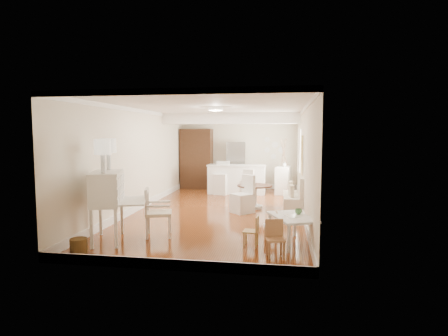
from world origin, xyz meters
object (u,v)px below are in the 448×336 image
(gustavian_armchair, at_px, (159,212))
(kids_table, at_px, (292,230))
(kids_chair_b, at_px, (271,225))
(fridge, at_px, (245,166))
(dining_table, at_px, (255,197))
(breakfast_counter, at_px, (237,179))
(sideboard, at_px, (283,180))
(kids_chair_c, at_px, (275,239))
(pantry_cabinet, at_px, (197,159))
(slip_chair_near, at_px, (242,194))
(bar_stool_left, at_px, (221,178))
(slip_chair_far, at_px, (241,194))
(bar_stool_right, at_px, (247,184))
(kids_chair_a, at_px, (251,231))
(wicker_basket, at_px, (79,247))
(secretary_bureau, at_px, (107,206))

(gustavian_armchair, bearing_deg, kids_table, -108.90)
(kids_chair_b, bearing_deg, fridge, -175.80)
(dining_table, xyz_separation_m, fridge, (-0.63, 3.59, 0.56))
(breakfast_counter, distance_m, sideboard, 1.67)
(kids_chair_c, distance_m, pantry_cabinet, 8.47)
(kids_chair_c, relative_size, slip_chair_near, 0.64)
(bar_stool_left, height_order, pantry_cabinet, pantry_cabinet)
(gustavian_armchair, relative_size, kids_chair_b, 1.78)
(kids_chair_c, height_order, slip_chair_near, slip_chair_near)
(gustavian_armchair, xyz_separation_m, slip_chair_far, (1.38, 3.12, -0.08))
(bar_stool_right, relative_size, sideboard, 0.93)
(kids_chair_a, distance_m, slip_chair_far, 3.57)
(dining_table, xyz_separation_m, bar_stool_left, (-1.35, 2.32, 0.24))
(dining_table, relative_size, bar_stool_right, 1.05)
(dining_table, bearing_deg, wicker_basket, -120.67)
(pantry_cabinet, bearing_deg, dining_table, -55.06)
(gustavian_armchair, bearing_deg, dining_table, -44.55)
(breakfast_counter, bearing_deg, slip_chair_far, -79.97)
(sideboard, bearing_deg, breakfast_counter, -160.27)
(secretary_bureau, bearing_deg, gustavian_armchair, 12.36)
(bar_stool_left, relative_size, pantry_cabinet, 0.50)
(wicker_basket, distance_m, kids_chair_b, 3.64)
(slip_chair_near, xyz_separation_m, breakfast_counter, (-0.54, 3.17, 0.01))
(bar_stool_left, xyz_separation_m, fridge, (0.72, 1.27, 0.32))
(kids_chair_b, xyz_separation_m, slip_chair_far, (-0.92, 2.95, 0.14))
(kids_chair_b, relative_size, slip_chair_near, 0.55)
(slip_chair_near, relative_size, bar_stool_right, 1.09)
(slip_chair_near, bearing_deg, kids_chair_b, -25.06)
(slip_chair_near, distance_m, slip_chair_far, 0.58)
(kids_chair_a, distance_m, fridge, 7.25)
(kids_chair_a, distance_m, kids_chair_c, 0.76)
(pantry_cabinet, relative_size, fridge, 1.28)
(sideboard, bearing_deg, slip_chair_near, -98.84)
(secretary_bureau, relative_size, slip_chair_far, 1.65)
(gustavian_armchair, height_order, kids_chair_c, gustavian_armchair)
(kids_chair_c, bearing_deg, sideboard, 77.27)
(kids_table, distance_m, sideboard, 6.21)
(secretary_bureau, height_order, slip_chair_near, secretary_bureau)
(bar_stool_left, bearing_deg, bar_stool_right, -22.59)
(slip_chair_far, distance_m, bar_stool_left, 2.59)
(kids_chair_c, relative_size, pantry_cabinet, 0.28)
(secretary_bureau, bearing_deg, kids_chair_c, -26.18)
(kids_table, bearing_deg, pantry_cabinet, 116.71)
(bar_stool_left, xyz_separation_m, bar_stool_right, (0.95, -0.60, -0.11))
(slip_chair_far, bearing_deg, secretary_bureau, 2.71)
(bar_stool_left, bearing_deg, kids_chair_b, -60.98)
(slip_chair_far, distance_m, fridge, 3.70)
(slip_chair_far, xyz_separation_m, sideboard, (1.17, 2.93, 0.06))
(wicker_basket, distance_m, kids_table, 3.91)
(wicker_basket, distance_m, slip_chair_near, 4.67)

